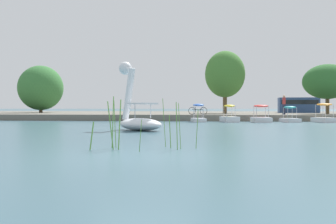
{
  "coord_description": "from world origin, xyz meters",
  "views": [
    {
      "loc": [
        1.62,
        -9.66,
        1.23
      ],
      "look_at": [
        -1.01,
        16.5,
        0.88
      ],
      "focal_mm": 41.81,
      "sensor_mm": 36.0,
      "label": 1
    }
  ],
  "objects": [
    {
      "name": "ground_plane",
      "position": [
        0.0,
        0.0,
        0.0
      ],
      "size": [
        462.04,
        462.04,
        0.0
      ],
      "primitive_type": "plane",
      "color": "#385966"
    },
    {
      "name": "shore_bank_far",
      "position": [
        0.0,
        37.65,
        0.27
      ],
      "size": [
        131.13,
        27.61,
        0.55
      ],
      "primitive_type": "cube",
      "color": "#6B665B",
      "rests_on": "ground_plane"
    },
    {
      "name": "swan_boat",
      "position": [
        -2.04,
        10.54,
        0.85
      ],
      "size": [
        3.2,
        3.05,
        3.68
      ],
      "color": "white",
      "rests_on": "ground_plane"
    },
    {
      "name": "pedal_boat_blue",
      "position": [
        0.9,
        22.31,
        0.42
      ],
      "size": [
        1.35,
        1.96,
        1.48
      ],
      "color": "white",
      "rests_on": "ground_plane"
    },
    {
      "name": "pedal_boat_yellow",
      "position": [
        3.4,
        22.35,
        0.39
      ],
      "size": [
        1.57,
        2.35,
        1.41
      ],
      "color": "white",
      "rests_on": "ground_plane"
    },
    {
      "name": "pedal_boat_red",
      "position": [
        5.9,
        22.21,
        0.43
      ],
      "size": [
        1.52,
        2.23,
        1.4
      ],
      "color": "white",
      "rests_on": "ground_plane"
    },
    {
      "name": "pedal_boat_teal",
      "position": [
        8.23,
        22.55,
        0.39
      ],
      "size": [
        1.49,
        2.03,
        1.29
      ],
      "color": "white",
      "rests_on": "ground_plane"
    },
    {
      "name": "pedal_boat_orange",
      "position": [
        10.85,
        22.35,
        0.48
      ],
      "size": [
        1.68,
        2.38,
        1.52
      ],
      "color": "white",
      "rests_on": "ground_plane"
    },
    {
      "name": "tree_willow_near_path",
      "position": [
        -18.06,
        34.95,
        3.48
      ],
      "size": [
        6.71,
        6.93,
        5.57
      ],
      "color": "brown",
      "rests_on": "shore_bank_far"
    },
    {
      "name": "tree_broadleaf_left",
      "position": [
        13.33,
        29.97,
        3.7
      ],
      "size": [
        4.91,
        4.41,
        4.86
      ],
      "color": "brown",
      "rests_on": "shore_bank_far"
    },
    {
      "name": "tree_broadleaf_behind_dock",
      "position": [
        3.47,
        31.9,
        4.66
      ],
      "size": [
        4.64,
        4.65,
        6.57
      ],
      "color": "brown",
      "rests_on": "shore_bank_far"
    },
    {
      "name": "person_on_path",
      "position": [
        8.47,
        26.23,
        1.46
      ],
      "size": [
        0.26,
        0.26,
        1.74
      ],
      "color": "#23283D",
      "rests_on": "shore_bank_far"
    },
    {
      "name": "bicycle_parked",
      "position": [
        0.77,
        25.16,
        0.88
      ],
      "size": [
        1.69,
        0.34,
        0.67
      ],
      "color": "black",
      "rests_on": "shore_bank_far"
    },
    {
      "name": "parked_van",
      "position": [
        12.1,
        36.78,
        1.5
      ],
      "size": [
        4.54,
        2.1,
        1.76
      ],
      "color": "navy",
      "rests_on": "shore_bank_far"
    },
    {
      "name": "reed_clump_foreground",
      "position": [
        -0.55,
        1.54,
        0.64
      ],
      "size": [
        3.07,
        1.47,
        1.54
      ],
      "color": "#568E38",
      "rests_on": "ground_plane"
    }
  ]
}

